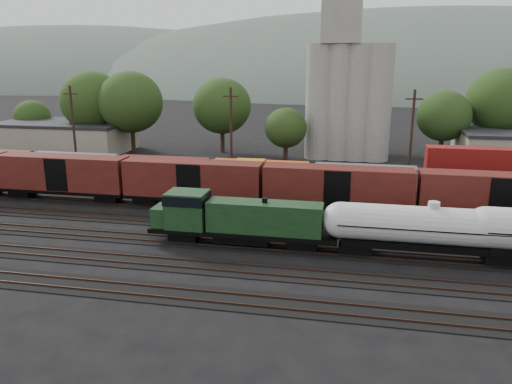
% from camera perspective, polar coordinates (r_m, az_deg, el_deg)
% --- Properties ---
extents(ground, '(600.00, 600.00, 0.00)m').
position_cam_1_polar(ground, '(47.71, 4.79, -4.37)').
color(ground, black).
extents(tracks, '(180.00, 33.20, 0.20)m').
position_cam_1_polar(tracks, '(47.70, 4.79, -4.32)').
color(tracks, black).
rests_on(tracks, ground).
extents(green_locomotive, '(16.35, 2.89, 4.33)m').
position_cam_1_polar(green_locomotive, '(43.12, -2.75, -3.00)').
color(green_locomotive, black).
rests_on(green_locomotive, ground).
extents(tank_car_a, '(17.48, 3.13, 4.58)m').
position_cam_1_polar(tank_car_a, '(42.32, 19.45, -3.89)').
color(tank_car_a, silver).
rests_on(tank_car_a, ground).
extents(orange_locomotive, '(16.81, 2.80, 4.20)m').
position_cam_1_polar(orange_locomotive, '(56.86, 3.40, 1.39)').
color(orange_locomotive, black).
rests_on(orange_locomotive, ground).
extents(boxcar_string, '(169.00, 2.90, 4.20)m').
position_cam_1_polar(boxcar_string, '(51.36, 9.29, 0.53)').
color(boxcar_string, black).
rests_on(boxcar_string, ground).
extents(container_wall, '(160.00, 2.60, 5.80)m').
position_cam_1_polar(container_wall, '(62.56, -0.43, 2.38)').
color(container_wall, black).
rests_on(container_wall, ground).
extents(grain_silo, '(13.40, 5.00, 29.00)m').
position_cam_1_polar(grain_silo, '(80.88, 10.40, 11.59)').
color(grain_silo, '#9B988E').
rests_on(grain_silo, ground).
extents(industrial_sheds, '(119.38, 17.26, 5.10)m').
position_cam_1_polar(industrial_sheds, '(81.10, 12.47, 5.30)').
color(industrial_sheds, '#9E937F').
rests_on(industrial_sheds, ground).
extents(tree_band, '(163.64, 22.60, 14.38)m').
position_cam_1_polar(tree_band, '(82.95, 6.57, 9.32)').
color(tree_band, black).
rests_on(tree_band, ground).
extents(utility_poles, '(122.20, 0.36, 12.00)m').
position_cam_1_polar(utility_poles, '(67.60, 7.12, 6.77)').
color(utility_poles, black).
rests_on(utility_poles, ground).
extents(distant_hills, '(860.00, 286.00, 130.00)m').
position_cam_1_polar(distant_hills, '(307.48, 14.99, 7.78)').
color(distant_hills, '#59665B').
rests_on(distant_hills, ground).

